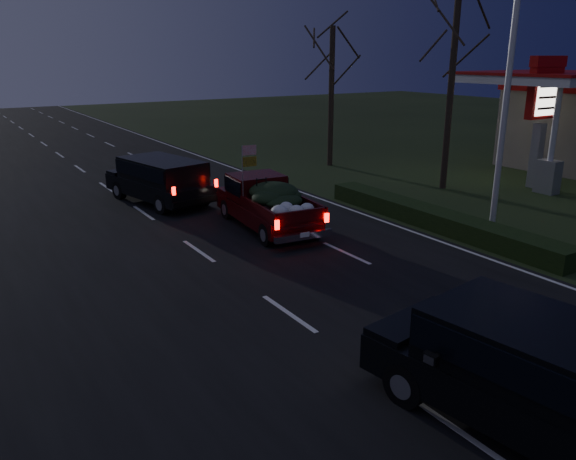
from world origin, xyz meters
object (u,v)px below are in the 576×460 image
gas_price_pylon (544,100)px  lead_suv (161,176)px  light_pole (511,59)px  rear_suv (547,370)px  pickup_truck (267,200)px

gas_price_pylon → lead_suv: bearing=157.7°
light_pole → rear_suv: size_ratio=1.70×
light_pole → rear_suv: bearing=-138.2°
light_pole → rear_suv: light_pole is taller
lead_suv → rear_suv: (-0.16, -16.69, 0.04)m
gas_price_pylon → light_pole: bearing=-155.3°
pickup_truck → lead_suv: pickup_truck is taller
gas_price_pylon → rear_suv: gas_price_pylon is taller
lead_suv → rear_suv: size_ratio=0.98×
gas_price_pylon → lead_suv: gas_price_pylon is taller
gas_price_pylon → lead_suv: (-14.85, 6.10, -2.69)m
rear_suv → pickup_truck: bearing=72.0°
light_pole → gas_price_pylon: size_ratio=1.64×
light_pole → pickup_truck: (-6.54, 4.03, -4.53)m
light_pole → lead_suv: size_ratio=1.74×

